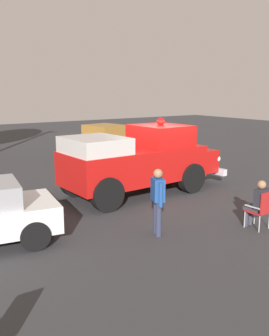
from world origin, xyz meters
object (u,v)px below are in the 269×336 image
spectator_standing (158,197)px  parked_pickup (119,142)px  spectator_seated (258,202)px  lawn_chair_near_truck (262,207)px  traffic_cone (173,170)px  vintage_fire_truck (140,159)px

spectator_standing → parked_pickup: bearing=-116.0°
parked_pickup → spectator_seated: bearing=79.4°
spectator_seated → lawn_chair_near_truck: bearing=94.6°
lawn_chair_near_truck → traffic_cone: lawn_chair_near_truck is taller
parked_pickup → lawn_chair_near_truck: (1.84, 9.97, -0.40)m
vintage_fire_truck → lawn_chair_near_truck: bearing=97.9°
lawn_chair_near_truck → spectator_seated: size_ratio=0.79×
vintage_fire_truck → spectator_seated: vintage_fire_truck is taller
vintage_fire_truck → lawn_chair_near_truck: size_ratio=5.93×
lawn_chair_near_truck → spectator_seated: 0.17m
lawn_chair_near_truck → spectator_seated: spectator_seated is taller
vintage_fire_truck → spectator_seated: bearing=98.0°
parked_pickup → traffic_cone: parked_pickup is taller
vintage_fire_truck → parked_pickup: (-2.47, -5.40, -0.21)m
parked_pickup → traffic_cone: bearing=91.0°
parked_pickup → lawn_chair_near_truck: bearing=79.6°
vintage_fire_truck → spectator_seated: size_ratio=4.69×
parked_pickup → spectator_standing: size_ratio=3.01×
lawn_chair_near_truck → traffic_cone: 6.13m
spectator_seated → spectator_standing: size_ratio=0.77×
vintage_fire_truck → spectator_standing: size_ratio=3.61×
vintage_fire_truck → parked_pickup: 5.95m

